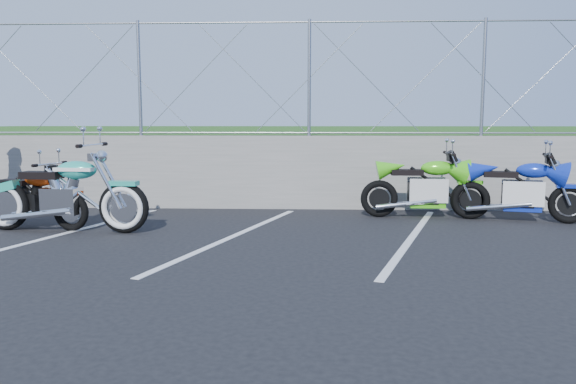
{
  "coord_description": "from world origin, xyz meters",
  "views": [
    {
      "loc": [
        1.04,
        -6.46,
        1.55
      ],
      "look_at": [
        0.72,
        1.3,
        0.57
      ],
      "focal_mm": 35.0,
      "sensor_mm": 36.0,
      "label": 1
    }
  ],
  "objects_px": {
    "naked_orange": "(31,201)",
    "sportbike_blue": "(521,193)",
    "sportbike_green": "(426,190)",
    "cruiser_turquoise": "(65,197)"
  },
  "relations": [
    {
      "from": "naked_orange",
      "to": "sportbike_blue",
      "type": "xyz_separation_m",
      "value": [
        7.31,
        0.89,
        0.04
      ]
    },
    {
      "from": "sportbike_green",
      "to": "sportbike_blue",
      "type": "xyz_separation_m",
      "value": [
        1.4,
        -0.29,
        -0.0
      ]
    },
    {
      "from": "cruiser_turquoise",
      "to": "sportbike_green",
      "type": "height_order",
      "value": "cruiser_turquoise"
    },
    {
      "from": "naked_orange",
      "to": "sportbike_green",
      "type": "height_order",
      "value": "sportbike_green"
    },
    {
      "from": "cruiser_turquoise",
      "to": "sportbike_green",
      "type": "bearing_deg",
      "value": 19.54
    },
    {
      "from": "cruiser_turquoise",
      "to": "sportbike_green",
      "type": "relative_size",
      "value": 1.23
    },
    {
      "from": "cruiser_turquoise",
      "to": "naked_orange",
      "type": "height_order",
      "value": "cruiser_turquoise"
    },
    {
      "from": "cruiser_turquoise",
      "to": "naked_orange",
      "type": "distance_m",
      "value": 0.63
    },
    {
      "from": "sportbike_green",
      "to": "sportbike_blue",
      "type": "bearing_deg",
      "value": -9.64
    },
    {
      "from": "sportbike_blue",
      "to": "cruiser_turquoise",
      "type": "bearing_deg",
      "value": -156.2
    }
  ]
}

